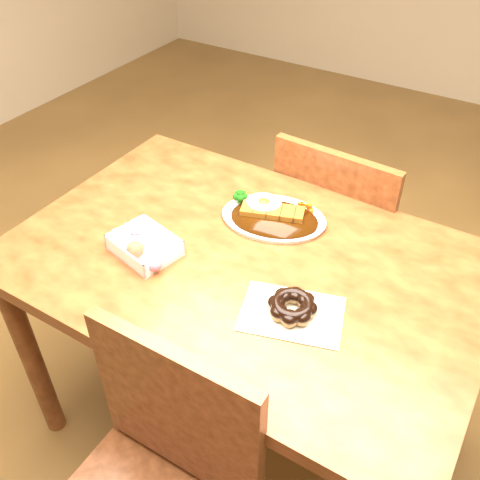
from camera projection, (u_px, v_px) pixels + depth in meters
The scene contains 6 objects.
ground at pixel (243, 422), 1.84m from camera, with size 6.00×6.00×0.00m, color brown.
table at pixel (244, 286), 1.42m from camera, with size 1.20×0.80×0.75m.
chair_far at pixel (341, 237), 1.86m from camera, with size 0.44×0.44×0.87m.
katsu_curry_plate at pixel (272, 215), 1.48m from camera, with size 0.33×0.27×0.06m.
donut_box at pixel (143, 244), 1.36m from camera, with size 0.20×0.16×0.05m.
pon_de_ring at pixel (292, 307), 1.20m from camera, with size 0.27×0.22×0.04m.
Camera 1 is at (0.53, -0.88, 1.65)m, focal length 40.00 mm.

